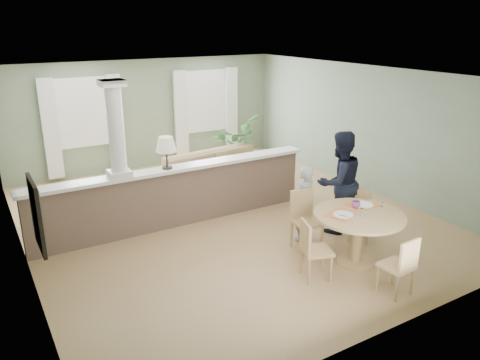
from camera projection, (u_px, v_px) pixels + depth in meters
ground at (225, 218)px, 8.93m from camera, size 8.00×8.00×0.00m
room_shell at (207, 119)px, 8.85m from camera, size 7.02×8.02×2.71m
pony_wall at (172, 189)px, 8.39m from camera, size 5.32×0.38×2.70m
sofa at (220, 173)px, 10.23m from camera, size 3.03×1.47×0.85m
houseplant at (235, 145)px, 11.41m from camera, size 1.67×1.68×1.41m
dining_table at (358, 224)px, 7.08m from camera, size 1.36×1.36×0.93m
chair_far_boy at (305, 217)px, 7.62m from camera, size 0.50×0.50×0.98m
chair_far_man at (360, 212)px, 8.01m from camera, size 0.54×0.54×0.84m
chair_near at (401, 264)px, 6.27m from camera, size 0.41×0.41×0.87m
chair_side at (312, 248)px, 6.69m from camera, size 0.51×0.51×0.90m
child_person at (303, 203)px, 7.87m from camera, size 0.53×0.40×1.33m
man_person at (339, 182)px, 8.13m from camera, size 0.92×0.73×1.82m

